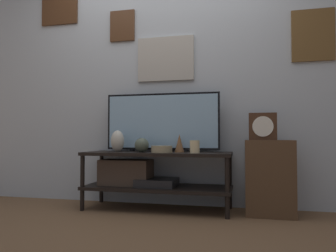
{
  "coord_description": "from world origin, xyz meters",
  "views": [
    {
      "loc": [
        0.81,
        -2.69,
        0.67
      ],
      "look_at": [
        0.1,
        0.28,
        0.78
      ],
      "focal_mm": 35.0,
      "sensor_mm": 36.0,
      "label": 1
    }
  ],
  "objects_px": {
    "vase_round_glass": "(142,145)",
    "candle_jar": "(195,147)",
    "vase_urn_stoneware": "(117,141)",
    "vase_slim_bronze": "(179,143)",
    "mantel_clock": "(263,127)",
    "television": "(162,122)",
    "vase_wide_bowl": "(162,149)"
  },
  "relations": [
    {
      "from": "vase_round_glass",
      "to": "candle_jar",
      "type": "height_order",
      "value": "vase_round_glass"
    },
    {
      "from": "vase_round_glass",
      "to": "vase_urn_stoneware",
      "type": "xyz_separation_m",
      "value": [
        -0.25,
        0.03,
        0.04
      ]
    },
    {
      "from": "vase_slim_bronze",
      "to": "mantel_clock",
      "type": "relative_size",
      "value": 0.71
    },
    {
      "from": "vase_urn_stoneware",
      "to": "candle_jar",
      "type": "distance_m",
      "value": 0.77
    },
    {
      "from": "vase_round_glass",
      "to": "candle_jar",
      "type": "distance_m",
      "value": 0.51
    },
    {
      "from": "television",
      "to": "vase_urn_stoneware",
      "type": "distance_m",
      "value": 0.47
    },
    {
      "from": "television",
      "to": "vase_round_glass",
      "type": "relative_size",
      "value": 8.38
    },
    {
      "from": "vase_slim_bronze",
      "to": "vase_round_glass",
      "type": "height_order",
      "value": "vase_slim_bronze"
    },
    {
      "from": "television",
      "to": "mantel_clock",
      "type": "height_order",
      "value": "television"
    },
    {
      "from": "vase_slim_bronze",
      "to": "candle_jar",
      "type": "relative_size",
      "value": 1.5
    },
    {
      "from": "vase_round_glass",
      "to": "mantel_clock",
      "type": "height_order",
      "value": "mantel_clock"
    },
    {
      "from": "vase_slim_bronze",
      "to": "vase_round_glass",
      "type": "bearing_deg",
      "value": -166.83
    },
    {
      "from": "candle_jar",
      "to": "mantel_clock",
      "type": "bearing_deg",
      "value": 16.06
    },
    {
      "from": "vase_urn_stoneware",
      "to": "candle_jar",
      "type": "xyz_separation_m",
      "value": [
        0.76,
        -0.1,
        -0.05
      ]
    },
    {
      "from": "vase_urn_stoneware",
      "to": "candle_jar",
      "type": "height_order",
      "value": "vase_urn_stoneware"
    },
    {
      "from": "vase_round_glass",
      "to": "vase_urn_stoneware",
      "type": "height_order",
      "value": "vase_urn_stoneware"
    },
    {
      "from": "vase_wide_bowl",
      "to": "vase_round_glass",
      "type": "height_order",
      "value": "vase_round_glass"
    },
    {
      "from": "television",
      "to": "vase_round_glass",
      "type": "distance_m",
      "value": 0.32
    },
    {
      "from": "vase_slim_bronze",
      "to": "vase_round_glass",
      "type": "xyz_separation_m",
      "value": [
        -0.34,
        -0.08,
        -0.02
      ]
    },
    {
      "from": "candle_jar",
      "to": "mantel_clock",
      "type": "relative_size",
      "value": 0.47
    },
    {
      "from": "television",
      "to": "vase_wide_bowl",
      "type": "bearing_deg",
      "value": -76.41
    },
    {
      "from": "vase_wide_bowl",
      "to": "vase_urn_stoneware",
      "type": "bearing_deg",
      "value": 173.29
    },
    {
      "from": "television",
      "to": "vase_urn_stoneware",
      "type": "relative_size",
      "value": 5.45
    },
    {
      "from": "vase_urn_stoneware",
      "to": "television",
      "type": "bearing_deg",
      "value": 19.52
    },
    {
      "from": "candle_jar",
      "to": "vase_urn_stoneware",
      "type": "bearing_deg",
      "value": 172.61
    },
    {
      "from": "vase_urn_stoneware",
      "to": "mantel_clock",
      "type": "relative_size",
      "value": 0.86
    },
    {
      "from": "vase_round_glass",
      "to": "candle_jar",
      "type": "xyz_separation_m",
      "value": [
        0.51,
        -0.07,
        -0.01
      ]
    },
    {
      "from": "television",
      "to": "mantel_clock",
      "type": "relative_size",
      "value": 4.66
    },
    {
      "from": "vase_wide_bowl",
      "to": "mantel_clock",
      "type": "xyz_separation_m",
      "value": [
        0.89,
        0.12,
        0.2
      ]
    },
    {
      "from": "vase_wide_bowl",
      "to": "vase_round_glass",
      "type": "distance_m",
      "value": 0.2
    },
    {
      "from": "vase_round_glass",
      "to": "vase_urn_stoneware",
      "type": "distance_m",
      "value": 0.25
    },
    {
      "from": "vase_slim_bronze",
      "to": "mantel_clock",
      "type": "distance_m",
      "value": 0.76
    }
  ]
}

